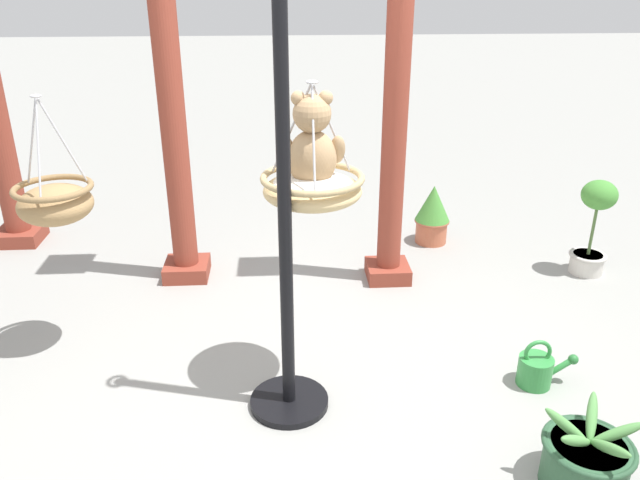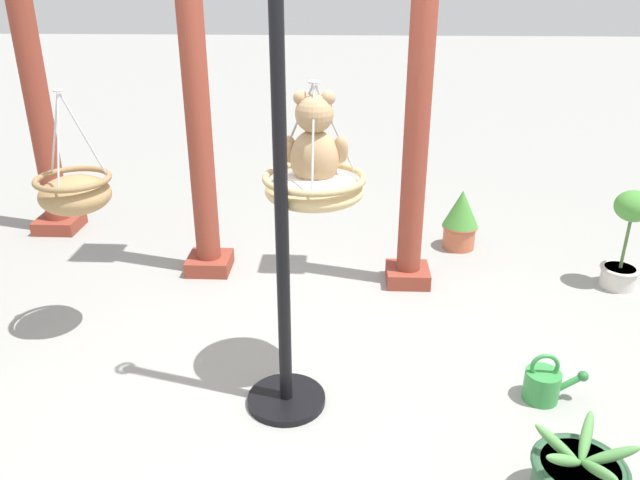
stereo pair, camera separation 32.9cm
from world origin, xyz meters
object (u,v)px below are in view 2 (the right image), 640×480
(hanging_basket_with_teddy, at_px, (314,187))
(potted_plant_flowering_red, at_px, (626,239))
(display_pole_central, at_px, (283,271))
(hanging_basket_left_high, at_px, (75,192))
(greenhouse_pillar_right, at_px, (31,65))
(watering_can, at_px, (544,384))
(greenhouse_pillar_left, at_px, (198,112))
(potted_plant_tall_leafy, at_px, (461,219))
(greenhouse_pillar_far_back, at_px, (417,123))
(teddy_bear, at_px, (315,146))

(hanging_basket_with_teddy, relative_size, potted_plant_flowering_red, 0.84)
(display_pole_central, xyz_separation_m, hanging_basket_left_high, (-1.34, 0.68, 0.17))
(greenhouse_pillar_right, distance_m, watering_can, 4.68)
(greenhouse_pillar_left, bearing_deg, potted_plant_flowering_red, -2.54)
(potted_plant_tall_leafy, bearing_deg, hanging_basket_left_high, -150.48)
(display_pole_central, bearing_deg, potted_plant_tall_leafy, 59.06)
(hanging_basket_with_teddy, height_order, greenhouse_pillar_far_back, greenhouse_pillar_far_back)
(display_pole_central, relative_size, hanging_basket_with_teddy, 4.03)
(hanging_basket_with_teddy, height_order, greenhouse_pillar_left, greenhouse_pillar_left)
(hanging_basket_left_high, xyz_separation_m, potted_plant_flowering_red, (3.76, 0.83, -0.60))
(greenhouse_pillar_far_back, bearing_deg, hanging_basket_left_high, -158.94)
(teddy_bear, distance_m, watering_can, 1.86)
(greenhouse_pillar_far_back, distance_m, watering_can, 1.93)
(hanging_basket_with_teddy, bearing_deg, display_pole_central, -120.96)
(potted_plant_tall_leafy, height_order, watering_can, potted_plant_tall_leafy)
(greenhouse_pillar_left, bearing_deg, hanging_basket_with_teddy, -56.35)
(hanging_basket_with_teddy, relative_size, watering_can, 1.85)
(hanging_basket_left_high, height_order, greenhouse_pillar_left, greenhouse_pillar_left)
(potted_plant_flowering_red, xyz_separation_m, potted_plant_tall_leafy, (-1.11, 0.67, -0.13))
(hanging_basket_left_high, relative_size, potted_plant_tall_leafy, 1.43)
(greenhouse_pillar_far_back, bearing_deg, hanging_basket_with_teddy, -117.58)
(greenhouse_pillar_right, xyz_separation_m, potted_plant_tall_leafy, (3.66, -0.25, -1.23))
(teddy_bear, xyz_separation_m, hanging_basket_left_high, (-1.49, 0.41, -0.42))
(teddy_bear, distance_m, potted_plant_flowering_red, 2.77)
(display_pole_central, bearing_deg, greenhouse_pillar_right, 134.18)
(teddy_bear, bearing_deg, greenhouse_pillar_left, 124.11)
(greenhouse_pillar_left, height_order, greenhouse_pillar_far_back, greenhouse_pillar_left)
(teddy_bear, height_order, greenhouse_pillar_far_back, greenhouse_pillar_far_back)
(display_pole_central, distance_m, greenhouse_pillar_far_back, 1.76)
(greenhouse_pillar_right, relative_size, greenhouse_pillar_far_back, 1.19)
(hanging_basket_with_teddy, height_order, teddy_bear, hanging_basket_with_teddy)
(teddy_bear, distance_m, potted_plant_tall_leafy, 2.51)
(hanging_basket_with_teddy, bearing_deg, potted_plant_flowering_red, 28.97)
(greenhouse_pillar_left, distance_m, watering_can, 2.97)
(display_pole_central, relative_size, potted_plant_flowering_red, 3.38)
(hanging_basket_left_high, height_order, potted_plant_flowering_red, hanging_basket_left_high)
(teddy_bear, height_order, watering_can, teddy_bear)
(potted_plant_flowering_red, height_order, watering_can, potted_plant_flowering_red)
(watering_can, bearing_deg, hanging_basket_with_teddy, 173.27)
(hanging_basket_with_teddy, height_order, greenhouse_pillar_right, greenhouse_pillar_right)
(display_pole_central, height_order, greenhouse_pillar_right, greenhouse_pillar_right)
(hanging_basket_with_teddy, distance_m, watering_can, 1.71)
(hanging_basket_with_teddy, xyz_separation_m, teddy_bear, (-0.00, 0.02, 0.22))
(greenhouse_pillar_left, distance_m, potted_plant_flowering_red, 3.32)
(hanging_basket_with_teddy, relative_size, hanging_basket_left_high, 0.86)
(teddy_bear, height_order, hanging_basket_left_high, teddy_bear)
(hanging_basket_with_teddy, relative_size, greenhouse_pillar_far_back, 0.25)
(potted_plant_flowering_red, height_order, potted_plant_tall_leafy, potted_plant_flowering_red)
(greenhouse_pillar_right, xyz_separation_m, greenhouse_pillar_far_back, (3.16, -0.92, -0.24))
(hanging_basket_with_teddy, xyz_separation_m, greenhouse_pillar_left, (-0.93, 1.40, 0.09))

